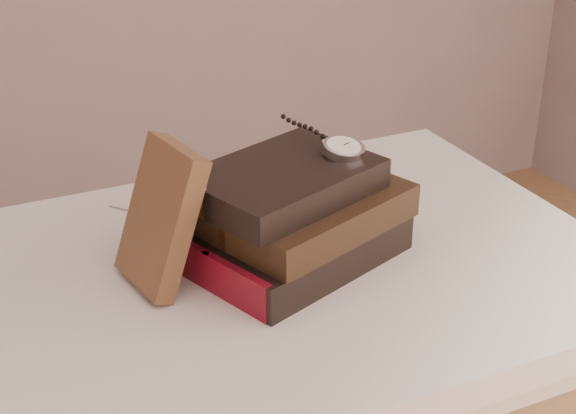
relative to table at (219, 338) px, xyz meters
name	(u,v)px	position (x,y,z in m)	size (l,w,h in m)	color
table	(219,338)	(0.00, 0.00, 0.00)	(1.00, 0.60, 0.75)	silver
book_stack	(296,217)	(0.11, 0.00, 0.15)	(0.30, 0.25, 0.13)	black
journal	(161,217)	(-0.06, 0.02, 0.18)	(0.03, 0.11, 0.17)	#422919
pocket_watch	(341,147)	(0.17, 0.01, 0.23)	(0.07, 0.16, 0.02)	silver
eyeglasses	(194,209)	(-0.01, 0.05, 0.16)	(0.14, 0.15, 0.05)	silver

